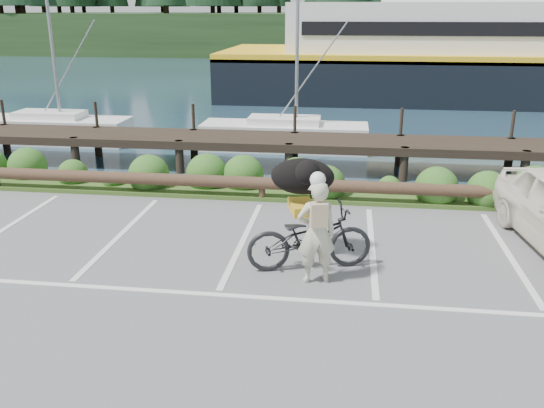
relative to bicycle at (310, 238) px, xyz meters
The scene contains 7 objects.
ground 1.76m from the bicycle, 149.39° to the right, with size 72.00×72.00×0.00m, color #59585B.
harbor_backdrop 77.68m from the bicycle, 90.77° to the left, with size 170.00×160.00×30.00m.
vegetation_strip 4.71m from the bicycle, 107.77° to the left, with size 34.00×1.60×0.10m, color #3D5B21.
log_rail 4.06m from the bicycle, 110.82° to the left, with size 32.00×0.30×0.60m, color #443021, non-canonical shape.
bicycle is the anchor object (origin of this frame).
cyclist 0.61m from the bicycle, 73.98° to the right, with size 0.66×0.43×1.81m, color beige.
dog 1.19m from the bicycle, 106.02° to the left, with size 1.19×0.58×0.69m, color black.
Camera 1 is at (2.03, -8.72, 4.47)m, focal length 38.00 mm.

